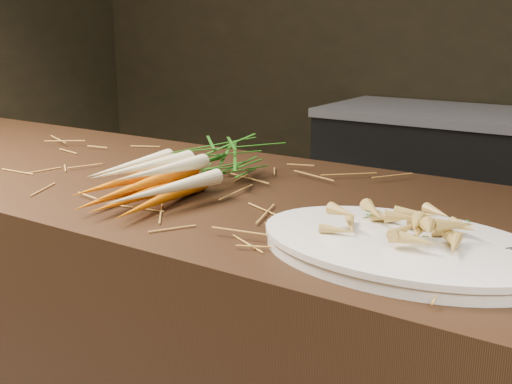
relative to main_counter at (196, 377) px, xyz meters
The scene contains 6 objects.
main_counter is the anchor object (origin of this frame).
straw_bedding 0.46m from the main_counter, 90.00° to the left, with size 1.40×0.60×0.02m, color olive, non-canonical shape.
root_veg_bunch 0.50m from the main_counter, 55.34° to the right, with size 0.20×0.51×0.09m.
serving_platter 0.72m from the main_counter, 17.48° to the right, with size 0.42×0.28×0.02m, color white, non-canonical shape.
roasted_veg_heap 0.74m from the main_counter, 17.48° to the right, with size 0.21×0.15×0.05m, color #B38B3F, non-canonical shape.
serving_fork 0.84m from the main_counter, 15.61° to the right, with size 0.01×0.16×0.00m, color silver.
Camera 1 is at (0.83, -0.69, 1.23)m, focal length 45.00 mm.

